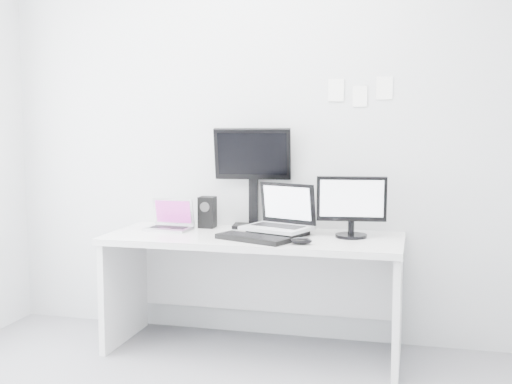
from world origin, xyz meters
TOP-DOWN VIEW (x-y plane):
  - back_wall at (0.00, 1.60)m, footprint 3.60×0.00m
  - desk at (0.00, 1.25)m, footprint 1.80×0.70m
  - macbook at (-0.58, 1.30)m, footprint 0.29×0.22m
  - speaker at (-0.37, 1.47)m, footprint 0.12×0.12m
  - dell_laptop at (0.13, 1.30)m, footprint 0.47×0.42m
  - rear_monitor at (-0.08, 1.53)m, footprint 0.51×0.24m
  - samsung_monitor at (0.58, 1.33)m, footprint 0.44×0.24m
  - keyboard at (0.04, 1.08)m, footprint 0.47×0.32m
  - mouse at (0.33, 1.03)m, footprint 0.13×0.09m
  - wall_note_0 at (0.45, 1.59)m, footprint 0.10×0.00m
  - wall_note_1 at (0.60, 1.59)m, footprint 0.09×0.00m
  - wall_note_2 at (0.75, 1.59)m, footprint 0.10×0.00m

SIDE VIEW (x-z plane):
  - desk at x=0.00m, z-range 0.00..0.73m
  - keyboard at x=0.04m, z-range 0.73..0.76m
  - mouse at x=0.33m, z-range 0.73..0.77m
  - speaker at x=-0.37m, z-range 0.73..0.93m
  - macbook at x=-0.58m, z-range 0.73..0.94m
  - dell_laptop at x=0.13m, z-range 0.73..1.05m
  - samsung_monitor at x=0.58m, z-range 0.73..1.11m
  - rear_monitor at x=-0.08m, z-range 0.73..1.40m
  - back_wall at x=0.00m, z-range -0.45..3.15m
  - wall_note_1 at x=0.60m, z-range 1.52..1.65m
  - wall_note_0 at x=0.45m, z-range 1.55..1.69m
  - wall_note_2 at x=0.75m, z-range 1.56..1.70m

